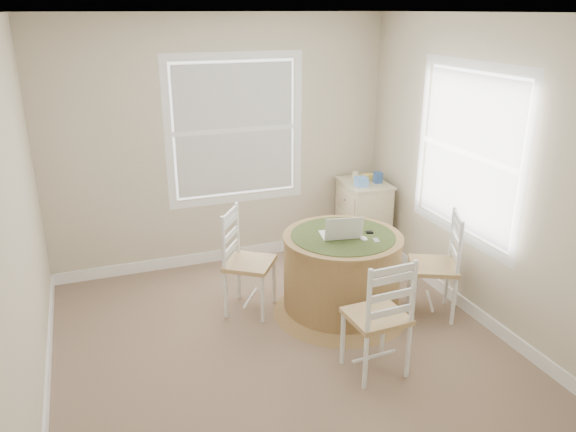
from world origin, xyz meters
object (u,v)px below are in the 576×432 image
chair_left (250,263)px  chair_right (433,266)px  laptop (341,233)px  corner_chest (363,217)px  round_table (342,271)px  chair_near (377,316)px

chair_left → chair_right: bearing=-77.8°
laptop → corner_chest: bearing=-115.1°
chair_right → laptop: (-0.79, 0.28, 0.31)m
chair_left → round_table: bearing=-78.3°
chair_left → laptop: laptop is taller
corner_chest → chair_right: bearing=-89.0°
chair_near → laptop: 0.94m
round_table → chair_right: 0.81m
corner_chest → chair_near: bearing=-111.8°
chair_left → laptop: 0.87m
chair_near → chair_right: size_ratio=1.00×
round_table → chair_right: bearing=-7.6°
chair_right → laptop: 0.89m
chair_near → corner_chest: 2.26m
chair_right → laptop: bearing=-83.9°
chair_left → chair_right: same height
chair_left → laptop: bearing=-80.5°
round_table → corner_chest: (0.81, 1.15, 0.01)m
round_table → chair_left: chair_left is taller
chair_near → laptop: size_ratio=2.52×
chair_near → chair_left: bearing=-65.8°
chair_left → corner_chest: 1.78m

